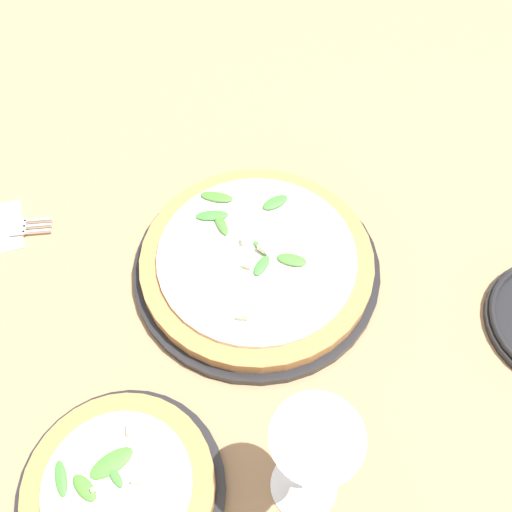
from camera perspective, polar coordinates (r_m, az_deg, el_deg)
The scene contains 4 objects.
ground_plane at distance 0.77m, azimuth 0.59°, elevation -1.18°, with size 6.00×6.00×0.00m, color #9E7A56.
pizza_arugula_main at distance 0.75m, azimuth -0.01°, elevation -0.54°, with size 0.31×0.31×0.05m.
pizza_personal_side at distance 0.66m, azimuth -12.82°, elevation -20.83°, with size 0.21×0.21×0.05m.
wine_glass at distance 0.55m, azimuth 5.45°, elevation -18.18°, with size 0.08×0.08×0.17m.
Camera 1 is at (-0.18, -0.37, 0.65)m, focal length 42.00 mm.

